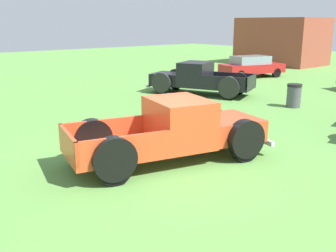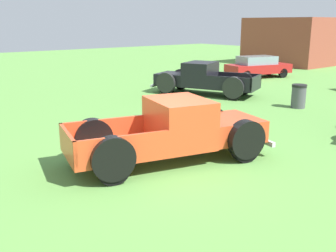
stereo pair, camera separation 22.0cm
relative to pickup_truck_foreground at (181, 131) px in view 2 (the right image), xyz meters
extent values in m
plane|color=#5B9342|center=(-0.05, -0.32, -0.74)|extent=(80.00, 80.00, 0.00)
cube|color=#D14723|center=(0.35, 1.30, -0.08)|extent=(1.87, 1.86, 0.55)
cube|color=silver|center=(0.55, 2.05, -0.08)|extent=(1.35, 0.42, 0.47)
sphere|color=silver|center=(-0.04, 2.19, -0.05)|extent=(0.20, 0.20, 0.20)
sphere|color=silver|center=(1.14, 1.87, -0.05)|extent=(0.20, 0.20, 0.20)
cube|color=#D14723|center=(-0.02, -0.06, 0.23)|extent=(1.97, 1.70, 1.16)
cube|color=#8C9EA8|center=(0.14, 0.53, 0.48)|extent=(1.41, 0.42, 0.51)
cube|color=#D14723|center=(-0.46, -1.71, -0.30)|extent=(2.18, 2.48, 0.10)
cube|color=#D14723|center=(-1.24, -1.50, 0.03)|extent=(0.63, 2.06, 0.55)
cube|color=#D14723|center=(0.31, -1.92, 0.03)|extent=(0.63, 2.06, 0.55)
cube|color=#D14723|center=(-0.73, -2.69, 0.03)|extent=(1.65, 0.52, 0.55)
cylinder|color=black|center=(-0.46, 1.52, -0.35)|extent=(0.41, 0.80, 0.77)
cylinder|color=#B7B7BC|center=(-0.47, 1.52, -0.35)|extent=(0.31, 0.36, 0.31)
cylinder|color=black|center=(-0.46, 1.52, -0.16)|extent=(0.52, 1.01, 0.97)
cylinder|color=black|center=(1.17, 1.08, -0.35)|extent=(0.41, 0.80, 0.77)
cylinder|color=#B7B7BC|center=(1.18, 1.08, -0.35)|extent=(0.31, 0.36, 0.31)
cylinder|color=black|center=(1.17, 1.08, -0.16)|extent=(0.52, 1.01, 0.97)
cylinder|color=black|center=(-1.35, -1.74, -0.35)|extent=(0.41, 0.80, 0.77)
cylinder|color=#B7B7BC|center=(-1.36, -1.73, -0.35)|extent=(0.31, 0.36, 0.31)
cylinder|color=black|center=(-1.35, -1.74, -0.16)|extent=(0.52, 1.01, 0.97)
cylinder|color=black|center=(0.29, -2.18, -0.35)|extent=(0.41, 0.80, 0.77)
cylinder|color=#B7B7BC|center=(0.30, -2.18, -0.35)|extent=(0.31, 0.36, 0.31)
cylinder|color=black|center=(0.29, -2.18, -0.16)|extent=(0.52, 1.01, 0.97)
cube|color=silver|center=(0.56, 2.09, -0.39)|extent=(1.80, 0.58, 0.12)
cube|color=black|center=(-7.71, 6.32, -0.08)|extent=(1.97, 1.98, 0.55)
cube|color=silver|center=(-8.41, 6.01, -0.08)|extent=(0.60, 1.28, 0.46)
sphere|color=silver|center=(-8.15, 5.46, -0.05)|extent=(0.20, 0.20, 0.20)
sphere|color=silver|center=(-8.63, 6.58, -0.05)|extent=(0.20, 0.20, 0.20)
cube|color=black|center=(-6.42, 6.87, 0.22)|extent=(1.85, 2.04, 1.15)
cube|color=#8C9EA8|center=(-6.98, 6.63, 0.47)|extent=(0.61, 1.34, 0.50)
cube|color=black|center=(-4.87, 7.54, -0.31)|extent=(2.58, 2.36, 0.10)
cube|color=black|center=(-4.55, 6.81, 0.02)|extent=(1.95, 0.90, 0.55)
cube|color=black|center=(-5.18, 8.27, 0.02)|extent=(1.95, 0.90, 0.55)
cube|color=black|center=(-3.94, 7.94, 0.02)|extent=(0.73, 1.56, 0.55)
cylinder|color=black|center=(-7.37, 5.55, -0.36)|extent=(0.78, 0.50, 0.76)
cylinder|color=#B7B7BC|center=(-7.37, 5.54, -0.36)|extent=(0.37, 0.34, 0.30)
cylinder|color=black|center=(-7.37, 5.55, -0.16)|extent=(0.99, 0.64, 0.96)
cylinder|color=black|center=(-8.04, 7.09, -0.36)|extent=(0.78, 0.50, 0.76)
cylinder|color=#B7B7BC|center=(-8.04, 7.09, -0.36)|extent=(0.37, 0.34, 0.30)
cylinder|color=black|center=(-8.04, 7.09, -0.16)|extent=(0.99, 0.64, 0.96)
cylinder|color=black|center=(-4.31, 6.87, -0.36)|extent=(0.78, 0.50, 0.76)
cylinder|color=#B7B7BC|center=(-4.30, 6.86, -0.36)|extent=(0.37, 0.34, 0.30)
cylinder|color=black|center=(-4.31, 6.87, -0.16)|extent=(0.99, 0.64, 0.96)
cylinder|color=black|center=(-4.97, 8.41, -0.36)|extent=(0.78, 0.50, 0.76)
cylinder|color=#B7B7BC|center=(-4.98, 8.42, -0.36)|extent=(0.37, 0.34, 0.30)
cylinder|color=black|center=(-4.97, 8.41, -0.16)|extent=(0.99, 0.64, 0.96)
cube|color=silver|center=(-8.45, 6.00, -0.39)|extent=(0.81, 1.71, 0.12)
cube|color=#B21E1E|center=(-8.33, 13.77, -0.17)|extent=(2.70, 4.29, 0.54)
cube|color=#7F939E|center=(-8.37, 13.64, 0.35)|extent=(1.95, 2.53, 0.50)
cylinder|color=black|center=(-8.64, 15.27, -0.44)|extent=(0.34, 0.61, 0.58)
cylinder|color=black|center=(-7.25, 14.86, -0.44)|extent=(0.34, 0.61, 0.58)
cylinder|color=black|center=(-9.41, 12.67, -0.44)|extent=(0.34, 0.61, 0.58)
cylinder|color=black|center=(-8.02, 12.26, -0.44)|extent=(0.34, 0.61, 0.58)
cylinder|color=#4C4C51|center=(-1.60, 7.71, -0.31)|extent=(0.56, 0.56, 0.85)
cylinder|color=black|center=(-1.60, 7.71, 0.16)|extent=(0.59, 0.59, 0.10)
cube|color=brown|center=(-11.81, 22.11, 1.13)|extent=(6.44, 4.45, 3.72)
camera|label=1|loc=(6.88, -6.39, 2.61)|focal=41.85mm
camera|label=2|loc=(7.02, -6.22, 2.61)|focal=41.85mm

